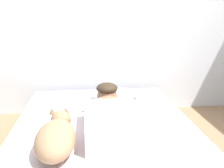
# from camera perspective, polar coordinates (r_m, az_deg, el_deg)

# --- Properties ---
(back_wall) EXTENTS (4.40, 0.12, 2.50)m
(back_wall) POSITION_cam_1_polar(r_m,az_deg,el_deg) (3.14, -1.68, 16.20)
(back_wall) COLOR silver
(back_wall) RESTS_ON ground
(bed) EXTENTS (1.52, 1.97, 0.33)m
(bed) POSITION_cam_1_polar(r_m,az_deg,el_deg) (2.22, -1.80, -12.61)
(bed) COLOR #4C4742
(bed) RESTS_ON ground
(pillow) EXTENTS (0.52, 0.32, 0.11)m
(pillow) POSITION_cam_1_polar(r_m,az_deg,el_deg) (2.69, 0.69, -2.31)
(pillow) COLOR silver
(pillow) RESTS_ON bed
(person_lying) EXTENTS (0.43, 0.92, 0.27)m
(person_lying) POSITION_cam_1_polar(r_m,az_deg,el_deg) (2.01, -0.22, -6.97)
(person_lying) COLOR silver
(person_lying) RESTS_ON bed
(dog) EXTENTS (0.26, 0.57, 0.21)m
(dog) POSITION_cam_1_polar(r_m,az_deg,el_deg) (1.71, -12.59, -11.63)
(dog) COLOR #9E7A56
(dog) RESTS_ON bed
(coffee_cup) EXTENTS (0.12, 0.09, 0.07)m
(coffee_cup) POSITION_cam_1_polar(r_m,az_deg,el_deg) (2.53, -0.38, -3.90)
(coffee_cup) COLOR teal
(coffee_cup) RESTS_ON bed
(cell_phone) EXTENTS (0.07, 0.14, 0.01)m
(cell_phone) POSITION_cam_1_polar(r_m,az_deg,el_deg) (2.29, -4.93, -6.99)
(cell_phone) COLOR black
(cell_phone) RESTS_ON bed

